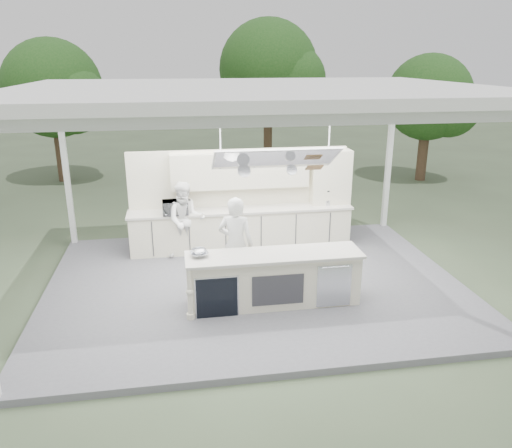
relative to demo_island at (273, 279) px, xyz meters
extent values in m
plane|color=#4A5A3E|center=(-0.18, 0.91, -0.60)|extent=(90.00, 90.00, 0.00)
cube|color=slate|center=(-0.18, 0.91, -0.54)|extent=(8.00, 6.00, 0.12)
cube|color=white|center=(3.72, 3.81, 1.25)|extent=(0.12, 0.12, 3.70)
cube|color=white|center=(-4.08, 3.81, 1.25)|extent=(0.12, 0.12, 3.70)
cube|color=white|center=(-0.18, 0.91, 3.18)|extent=(8.20, 6.20, 0.16)
cube|color=white|center=(-0.18, -1.99, 3.02)|extent=(8.00, 0.12, 0.16)
cube|color=white|center=(-0.18, 3.81, 3.02)|extent=(8.00, 0.12, 0.16)
cube|color=white|center=(-4.08, 0.91, 3.02)|extent=(0.12, 6.00, 0.16)
cube|color=white|center=(3.72, 0.91, 3.02)|extent=(0.12, 6.00, 0.16)
cube|color=white|center=(0.02, 0.01, 2.15)|extent=(2.00, 0.71, 0.43)
cube|color=white|center=(0.02, 0.01, 2.15)|extent=(2.06, 0.76, 0.46)
cylinder|color=white|center=(-0.88, 0.01, 2.63)|extent=(0.02, 0.02, 0.95)
cylinder|color=white|center=(0.92, 0.01, 2.63)|extent=(0.02, 0.02, 0.95)
cylinder|color=silver|center=(-0.48, 0.16, 1.93)|extent=(0.22, 0.14, 0.21)
cylinder|color=silver|center=(0.32, 0.11, 1.93)|extent=(0.18, 0.12, 0.18)
cube|color=olive|center=(0.72, 0.13, 1.95)|extent=(0.28, 0.18, 0.12)
cube|color=beige|center=(0.02, 0.01, -0.03)|extent=(3.00, 0.70, 0.90)
cube|color=beige|center=(0.02, 0.01, 0.45)|extent=(3.10, 0.78, 0.05)
cylinder|color=beige|center=(-1.48, -0.34, -0.02)|extent=(0.11, 0.11, 0.92)
cube|color=black|center=(-1.03, -0.34, -0.12)|extent=(0.70, 0.04, 0.72)
cube|color=silver|center=(-1.03, -0.35, -0.12)|extent=(0.74, 0.03, 0.72)
cube|color=#333237|center=(0.02, -0.35, -0.06)|extent=(0.90, 0.02, 0.55)
cube|color=silver|center=(1.02, -0.35, -0.06)|extent=(0.62, 0.02, 0.78)
cube|color=beige|center=(-0.18, 2.81, -0.03)|extent=(5.00, 0.65, 0.90)
cube|color=beige|center=(-0.18, 2.81, 0.45)|extent=(5.08, 0.72, 0.05)
cube|color=beige|center=(-0.18, 3.11, 0.65)|extent=(5.00, 0.10, 2.25)
cube|color=beige|center=(-0.18, 2.98, 1.32)|extent=(3.10, 0.38, 0.80)
cube|color=beige|center=(1.92, 2.93, 1.07)|extent=(0.90, 0.45, 1.30)
cube|color=olive|center=(1.92, 2.93, 1.07)|extent=(0.84, 0.40, 0.03)
cylinder|color=silver|center=(1.82, 2.79, 0.53)|extent=(0.20, 0.20, 0.12)
cylinder|color=black|center=(1.82, 2.79, 0.69)|extent=(0.17, 0.17, 0.20)
cylinder|color=black|center=(2.17, 2.79, 0.52)|extent=(0.16, 0.16, 0.10)
cone|color=black|center=(2.17, 2.79, 0.69)|extent=(0.14, 0.14, 0.24)
cylinder|color=#4F3427|center=(-5.68, 10.91, 0.45)|extent=(0.36, 0.36, 2.10)
sphere|color=#2F5720|center=(-5.68, 10.91, 2.69)|extent=(3.40, 3.40, 3.40)
sphere|color=#2F5720|center=(-5.00, 10.40, 2.35)|extent=(2.38, 2.38, 2.38)
cylinder|color=#4F3427|center=(2.32, 12.91, 0.63)|extent=(0.36, 0.36, 2.45)
sphere|color=#2F5720|center=(2.32, 12.91, 3.25)|extent=(4.00, 4.00, 4.00)
sphere|color=#2F5720|center=(3.12, 12.31, 2.85)|extent=(2.80, 2.80, 2.80)
cylinder|color=#4F3427|center=(7.32, 8.91, 0.37)|extent=(0.36, 0.36, 1.92)
sphere|color=#2F5720|center=(7.32, 8.91, 2.38)|extent=(3.00, 3.00, 3.00)
sphere|color=#2F5720|center=(7.92, 8.46, 2.08)|extent=(2.10, 2.10, 2.10)
imported|color=white|center=(-0.57, 0.68, 0.43)|extent=(0.77, 0.63, 1.82)
imported|color=white|center=(-1.44, 2.46, 0.37)|extent=(0.83, 0.65, 1.70)
imported|color=silver|center=(-1.66, 2.61, 0.63)|extent=(0.56, 0.39, 0.30)
imported|color=silver|center=(-1.28, 0.10, 0.51)|extent=(0.36, 0.36, 0.08)
imported|color=silver|center=(-1.28, 0.22, 0.51)|extent=(0.33, 0.33, 0.08)
camera|label=1|loc=(-1.60, -7.92, 3.74)|focal=35.00mm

